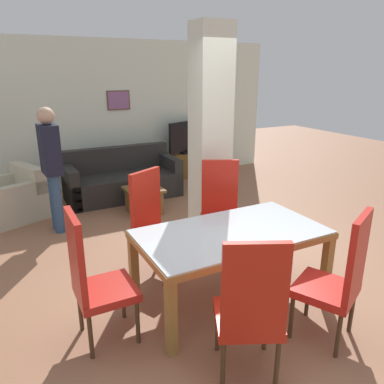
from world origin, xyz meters
TOP-DOWN VIEW (x-y plane):
  - ground_plane at (0.00, 0.00)m, footprint 18.00×18.00m
  - back_wall at (0.00, 4.48)m, footprint 7.20×0.09m
  - divider_pillar at (0.60, 1.44)m, footprint 0.45×0.38m
  - dining_table at (0.00, 0.00)m, footprint 1.74×0.96m
  - dining_chair_near_left at (-0.43, -0.90)m, footprint 0.61×0.61m
  - dining_chair_far_left at (-0.44, 0.85)m, footprint 0.62×0.62m
  - dining_chair_head_left at (-1.30, 0.00)m, footprint 0.46×0.46m
  - dining_chair_far_right at (0.43, 0.90)m, footprint 0.61×0.61m
  - dining_chair_near_right at (0.43, -0.89)m, footprint 0.61×0.61m
  - sofa at (0.03, 3.53)m, footprint 1.93×0.89m
  - armchair at (-1.76, 3.29)m, footprint 1.10×1.10m
  - coffee_table at (0.09, 2.59)m, footprint 0.55×0.55m
  - bottle at (-0.02, 2.43)m, footprint 0.08×0.08m
  - tv_stand at (1.69, 4.20)m, footprint 1.00×0.40m
  - tv_screen at (1.69, 4.20)m, footprint 1.04×0.44m
  - standing_person at (-1.22, 2.51)m, footprint 0.24×0.39m

SIDE VIEW (x-z plane):
  - ground_plane at x=0.00m, z-range 0.00..0.00m
  - coffee_table at x=0.09m, z-range 0.01..0.41m
  - tv_stand at x=1.69m, z-range 0.00..0.51m
  - armchair at x=-1.76m, z-range -0.11..0.66m
  - sofa at x=0.03m, z-range -0.13..0.71m
  - bottle at x=-0.02m, z-range 0.37..0.61m
  - dining_table at x=0.00m, z-range 0.22..0.95m
  - dining_chair_near_left at x=-0.43m, z-range 0.02..1.16m
  - dining_chair_far_left at x=-0.44m, z-range 0.02..1.16m
  - dining_chair_head_left at x=-1.30m, z-range 0.02..1.16m
  - dining_chair_far_right at x=0.43m, z-range 0.02..1.16m
  - dining_chair_near_right at x=0.43m, z-range 0.02..1.16m
  - tv_screen at x=1.69m, z-range 0.50..1.15m
  - standing_person at x=-1.22m, z-range 0.13..1.83m
  - divider_pillar at x=0.60m, z-range 0.00..2.70m
  - back_wall at x=0.00m, z-range 0.00..2.70m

